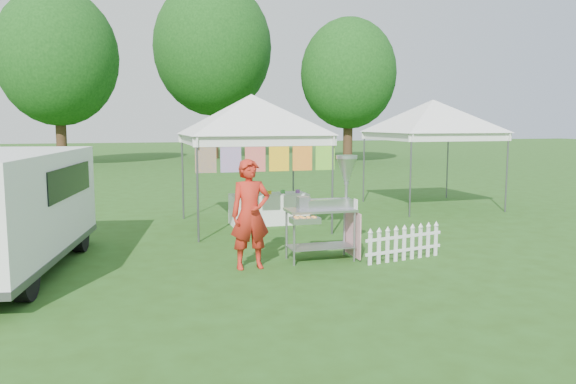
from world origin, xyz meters
name	(u,v)px	position (x,y,z in m)	size (l,w,h in m)	color
ground	(298,262)	(0.00, 0.00, 0.00)	(120.00, 120.00, 0.00)	#274B15
canopy_main	(251,95)	(0.00, 3.49, 2.99)	(4.24, 4.24, 3.45)	#59595E
canopy_right	(433,100)	(5.50, 5.00, 2.99)	(4.24, 4.24, 3.45)	#59595E
tree_left	(57,57)	(-6.00, 24.00, 5.83)	(6.40, 6.40, 9.53)	#372214
tree_mid	(213,48)	(3.00, 28.00, 7.14)	(7.60, 7.60, 11.52)	#372214
tree_right	(349,74)	(10.00, 22.00, 5.18)	(5.60, 5.60, 8.42)	#372214
donut_cart	(331,199)	(0.60, -0.01, 1.06)	(1.31, 0.87, 1.81)	gray
vendor	(250,214)	(-0.87, -0.19, 0.89)	(0.65, 0.43, 1.79)	red
cargo_van	(4,208)	(-4.64, 0.68, 1.03)	(2.59, 4.84, 1.91)	white
picket_fence	(404,244)	(1.79, -0.42, 0.29)	(1.59, 0.35, 0.56)	white
display_table	(269,209)	(0.44, 3.65, 0.36)	(1.80, 0.70, 0.71)	white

